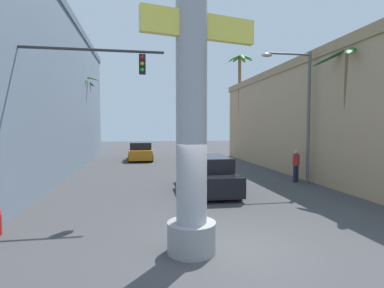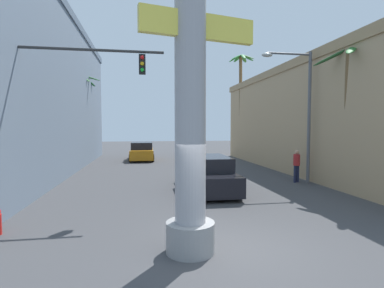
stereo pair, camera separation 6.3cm
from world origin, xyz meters
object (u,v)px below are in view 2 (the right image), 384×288
neon_sign_pole (191,43)px  car_far (142,152)px  street_lamp (301,103)px  palm_tree_near_right (350,103)px  car_lead (207,174)px  palm_tree_far_left (80,102)px  traffic_light_mast (62,93)px  pedestrian_mid_right (297,163)px  palm_tree_far_right (241,91)px

neon_sign_pole → car_far: 20.34m
street_lamp → palm_tree_near_right: (1.02, -2.26, -0.17)m
car_lead → palm_tree_far_left: (-7.81, 12.06, 4.12)m
traffic_light_mast → pedestrian_mid_right: bearing=16.5°
palm_tree_near_right → palm_tree_far_left: (-13.88, 13.42, 0.94)m
street_lamp → palm_tree_far_left: size_ratio=0.93×
street_lamp → car_lead: (-5.05, -0.90, -3.35)m
street_lamp → car_lead: size_ratio=1.30×
car_far → palm_tree_near_right: size_ratio=0.73×
neon_sign_pole → pedestrian_mid_right: bearing=48.5°
traffic_light_mast → palm_tree_near_right: (11.76, 0.65, -0.14)m
pedestrian_mid_right → car_far: bearing=123.1°
car_far → neon_sign_pole: bearing=-86.7°
traffic_light_mast → car_lead: size_ratio=1.12×
car_far → pedestrian_mid_right: pedestrian_mid_right is taller
street_lamp → palm_tree_near_right: street_lamp is taller
car_lead → palm_tree_far_right: bearing=65.5°
palm_tree_near_right → neon_sign_pole: bearing=-146.7°
car_far → palm_tree_far_right: bearing=-2.0°
palm_tree_far_right → pedestrian_mid_right: palm_tree_far_right is taller
neon_sign_pole → street_lamp: neon_sign_pole is taller
car_lead → palm_tree_near_right: palm_tree_near_right is taller
car_lead → street_lamp: bearing=10.1°
palm_tree_near_right → pedestrian_mid_right: size_ratio=3.80×
street_lamp → traffic_light_mast: street_lamp is taller
neon_sign_pole → palm_tree_far_left: neon_sign_pole is taller
car_lead → car_far: size_ratio=1.09×
traffic_light_mast → palm_tree_near_right: size_ratio=0.89×
street_lamp → car_far: size_ratio=1.42×
pedestrian_mid_right → neon_sign_pole: bearing=-131.5°
street_lamp → palm_tree_near_right: 2.49m
traffic_light_mast → pedestrian_mid_right: size_ratio=3.38×
palm_tree_far_right → traffic_light_mast: bearing=-127.7°
car_far → palm_tree_far_left: 6.49m
car_far → palm_tree_far_left: size_ratio=0.66×
car_lead → palm_tree_far_left: 14.95m
street_lamp → pedestrian_mid_right: (-0.06, 0.26, -3.10)m
neon_sign_pole → street_lamp: 10.16m
neon_sign_pole → street_lamp: bearing=47.3°
street_lamp → car_far: bearing=122.7°
traffic_light_mast → car_lead: (5.69, 2.01, -3.32)m
car_far → palm_tree_far_right: (8.93, -0.31, 5.38)m
car_far → palm_tree_far_left: bearing=-164.9°
traffic_light_mast → car_lead: bearing=19.5°
street_lamp → palm_tree_far_right: palm_tree_far_right is taller
neon_sign_pole → car_far: bearing=93.3°
neon_sign_pole → car_far: size_ratio=2.14×
palm_tree_far_right → pedestrian_mid_right: size_ratio=5.60×
car_far → palm_tree_far_right: size_ratio=0.50×
street_lamp → car_lead: 6.13m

